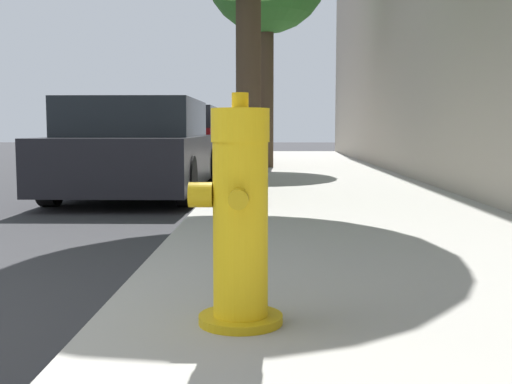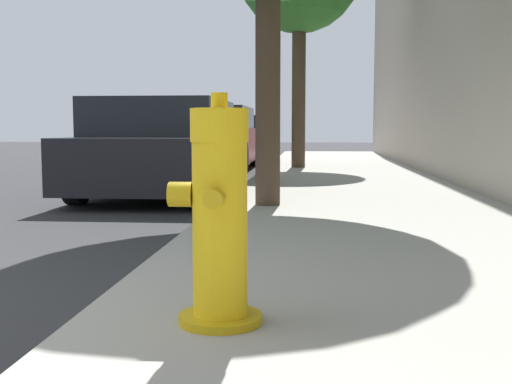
# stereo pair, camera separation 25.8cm
# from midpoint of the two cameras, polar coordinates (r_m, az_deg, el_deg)

# --- Properties ---
(sidewalk_slab) EXTENTS (2.99, 40.00, 0.13)m
(sidewalk_slab) POSITION_cam_midpoint_polar(r_m,az_deg,el_deg) (2.48, 16.26, -14.81)
(sidewalk_slab) COLOR #99968E
(sidewalk_slab) RESTS_ON ground_plane
(fire_hydrant) EXTENTS (0.38, 0.38, 0.93)m
(fire_hydrant) POSITION_cam_midpoint_polar(r_m,az_deg,el_deg) (2.57, -4.35, -2.50)
(fire_hydrant) COLOR #C39C11
(fire_hydrant) RESTS_ON sidewalk_slab
(parked_car_near) EXTENTS (1.83, 4.16, 1.31)m
(parked_car_near) POSITION_cam_midpoint_polar(r_m,az_deg,el_deg) (8.98, -11.19, 3.73)
(parked_car_near) COLOR black
(parked_car_near) RESTS_ON ground_plane
(parked_car_mid) EXTENTS (1.82, 4.49, 1.39)m
(parked_car_mid) POSITION_cam_midpoint_polar(r_m,az_deg,el_deg) (14.41, -7.32, 4.69)
(parked_car_mid) COLOR maroon
(parked_car_mid) RESTS_ON ground_plane
(parked_car_far) EXTENTS (1.79, 4.38, 1.33)m
(parked_car_far) POSITION_cam_midpoint_polar(r_m,az_deg,el_deg) (21.24, -4.56, 4.92)
(parked_car_far) COLOR silver
(parked_car_far) RESTS_ON ground_plane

